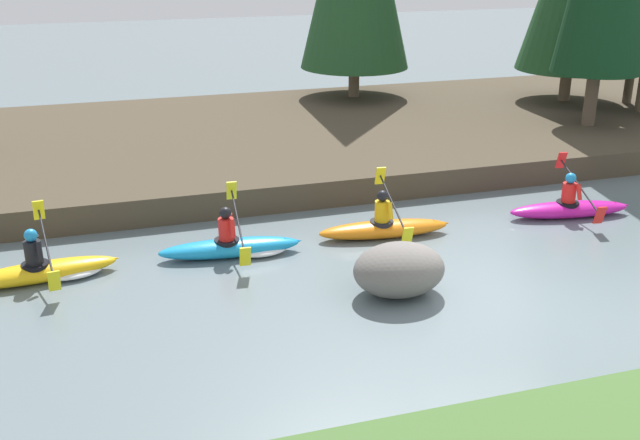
{
  "coord_description": "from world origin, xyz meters",
  "views": [
    {
      "loc": [
        -6.59,
        -9.81,
        5.85
      ],
      "look_at": [
        -2.56,
        3.24,
        0.55
      ],
      "focal_mm": 42.0,
      "sensor_mm": 36.0,
      "label": 1
    }
  ],
  "objects_px": {
    "boulder_midstream": "(399,270)",
    "kayaker_lead": "(570,207)",
    "kayaker_trailing": "(236,246)",
    "kayaker_far_back": "(46,270)",
    "kayaker_middle": "(385,227)"
  },
  "relations": [
    {
      "from": "kayaker_lead",
      "to": "kayaker_trailing",
      "type": "height_order",
      "value": "same"
    },
    {
      "from": "kayaker_lead",
      "to": "kayaker_trailing",
      "type": "xyz_separation_m",
      "value": [
        -7.38,
        0.09,
        -0.02
      ]
    },
    {
      "from": "kayaker_middle",
      "to": "kayaker_trailing",
      "type": "distance_m",
      "value": 3.09
    },
    {
      "from": "kayaker_trailing",
      "to": "boulder_midstream",
      "type": "distance_m",
      "value": 3.39
    },
    {
      "from": "boulder_midstream",
      "to": "kayaker_lead",
      "type": "bearing_deg",
      "value": 24.95
    },
    {
      "from": "boulder_midstream",
      "to": "kayaker_trailing",
      "type": "bearing_deg",
      "value": 134.21
    },
    {
      "from": "kayaker_trailing",
      "to": "boulder_midstream",
      "type": "bearing_deg",
      "value": -41.53
    },
    {
      "from": "kayaker_far_back",
      "to": "boulder_midstream",
      "type": "relative_size",
      "value": 1.74
    },
    {
      "from": "kayaker_lead",
      "to": "boulder_midstream",
      "type": "bearing_deg",
      "value": -147.06
    },
    {
      "from": "kayaker_lead",
      "to": "boulder_midstream",
      "type": "relative_size",
      "value": 1.74
    },
    {
      "from": "kayaker_lead",
      "to": "boulder_midstream",
      "type": "xyz_separation_m",
      "value": [
        -5.02,
        -2.34,
        0.23
      ]
    },
    {
      "from": "kayaker_lead",
      "to": "kayaker_trailing",
      "type": "bearing_deg",
      "value": -172.69
    },
    {
      "from": "kayaker_middle",
      "to": "kayaker_far_back",
      "type": "distance_m",
      "value": 6.54
    },
    {
      "from": "kayaker_lead",
      "to": "kayaker_middle",
      "type": "xyz_separation_m",
      "value": [
        -4.29,
        0.12,
        0.0
      ]
    },
    {
      "from": "kayaker_trailing",
      "to": "boulder_midstream",
      "type": "relative_size",
      "value": 1.74
    }
  ]
}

